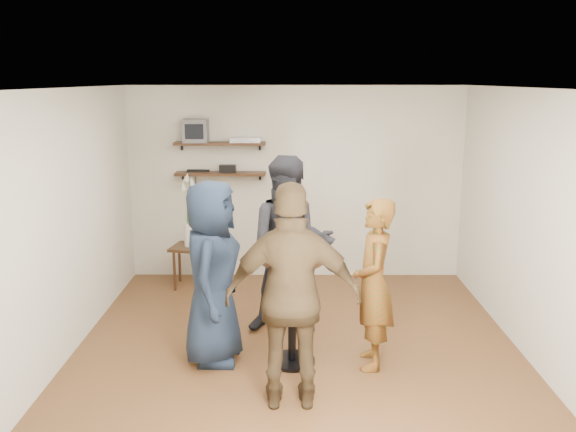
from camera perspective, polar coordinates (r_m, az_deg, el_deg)
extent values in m
cube|color=#4F3019|center=(6.25, 0.87, -12.90)|extent=(4.50, 5.00, 0.04)
cube|color=white|center=(5.63, 0.96, 12.08)|extent=(4.50, 5.00, 0.04)
cube|color=beige|center=(8.27, 0.73, 3.11)|extent=(4.50, 0.04, 2.60)
cube|color=beige|center=(3.41, 1.38, -11.26)|extent=(4.50, 0.04, 2.60)
cube|color=beige|center=(6.21, -20.54, -0.98)|extent=(0.04, 5.00, 2.60)
cube|color=beige|center=(6.25, 22.20, -1.01)|extent=(0.04, 5.00, 2.60)
cube|color=black|center=(8.11, -6.39, 6.76)|extent=(1.20, 0.25, 0.04)
cube|color=black|center=(8.16, -6.32, 3.97)|extent=(1.20, 0.25, 0.04)
cube|color=#59595B|center=(8.13, -8.62, 7.90)|extent=(0.32, 0.30, 0.30)
cube|color=silver|center=(8.07, -3.98, 7.12)|extent=(0.40, 0.24, 0.06)
cube|color=black|center=(8.14, -5.67, 4.44)|extent=(0.22, 0.10, 0.10)
cube|color=black|center=(8.24, -8.39, 4.23)|extent=(0.30, 0.05, 0.03)
cube|color=black|center=(8.08, -9.14, -2.90)|extent=(0.54, 0.54, 0.04)
cylinder|color=black|center=(8.01, -10.57, -5.12)|extent=(0.04, 0.04, 0.51)
cylinder|color=black|center=(7.95, -7.98, -5.16)|extent=(0.04, 0.04, 0.51)
cylinder|color=black|center=(8.36, -10.11, -4.36)|extent=(0.04, 0.04, 0.51)
cylinder|color=black|center=(8.30, -7.63, -4.39)|extent=(0.04, 0.04, 0.51)
cylinder|color=silver|center=(8.03, -9.18, -1.73)|extent=(0.14, 0.14, 0.30)
cylinder|color=#28641C|center=(7.96, -9.40, 0.43)|extent=(0.01, 0.07, 0.56)
cone|color=silver|center=(7.91, -9.78, 2.83)|extent=(0.07, 0.09, 0.12)
cylinder|color=#28641C|center=(7.96, -9.15, 0.66)|extent=(0.03, 0.06, 0.62)
cone|color=silver|center=(7.91, -9.01, 3.31)|extent=(0.11, 0.12, 0.13)
cylinder|color=#28641C|center=(7.93, -9.30, 0.83)|extent=(0.10, 0.09, 0.67)
cone|color=silver|center=(7.83, -9.44, 3.66)|extent=(0.13, 0.13, 0.13)
cylinder|color=black|center=(5.69, 0.39, -4.15)|extent=(0.58, 0.58, 0.04)
cylinder|color=black|center=(5.86, 0.38, -8.94)|extent=(0.08, 0.08, 0.98)
cylinder|color=black|center=(6.06, 0.38, -13.38)|extent=(0.44, 0.44, 0.03)
cylinder|color=silver|center=(5.65, -0.32, -4.00)|extent=(0.06, 0.06, 0.00)
cylinder|color=silver|center=(5.64, -0.32, -3.55)|extent=(0.01, 0.01, 0.09)
cylinder|color=silver|center=(5.61, -0.32, -2.59)|extent=(0.07, 0.07, 0.11)
cylinder|color=tan|center=(5.62, -0.32, -2.81)|extent=(0.06, 0.06, 0.06)
cylinder|color=silver|center=(5.64, 0.94, -4.05)|extent=(0.06, 0.06, 0.00)
cylinder|color=silver|center=(5.62, 0.94, -3.60)|extent=(0.01, 0.01, 0.09)
cylinder|color=silver|center=(5.60, 0.95, -2.65)|extent=(0.07, 0.07, 0.11)
cylinder|color=tan|center=(5.60, 0.95, -2.87)|extent=(0.06, 0.06, 0.06)
cylinder|color=silver|center=(5.73, 0.22, -3.75)|extent=(0.06, 0.06, 0.00)
cylinder|color=silver|center=(5.72, 0.22, -3.30)|extent=(0.01, 0.01, 0.09)
cylinder|color=silver|center=(5.69, 0.22, -2.34)|extent=(0.07, 0.07, 0.11)
cylinder|color=tan|center=(5.70, 0.22, -2.56)|extent=(0.06, 0.06, 0.06)
cylinder|color=silver|center=(5.68, 0.78, -3.90)|extent=(0.06, 0.06, 0.00)
cylinder|color=silver|center=(5.67, 0.78, -3.46)|extent=(0.01, 0.01, 0.09)
cylinder|color=silver|center=(5.65, 0.79, -2.53)|extent=(0.07, 0.07, 0.11)
cylinder|color=tan|center=(5.65, 0.78, -2.75)|extent=(0.06, 0.06, 0.06)
imported|color=#A42912|center=(5.77, 8.02, -6.32)|extent=(0.42, 0.61, 1.63)
imported|color=black|center=(6.44, 0.27, -2.82)|extent=(0.94, 0.74, 1.91)
imported|color=#162032|center=(5.84, -7.12, -5.29)|extent=(0.64, 0.91, 1.78)
imported|color=#42301C|center=(4.99, 0.48, -7.61)|extent=(1.12, 0.47, 1.90)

